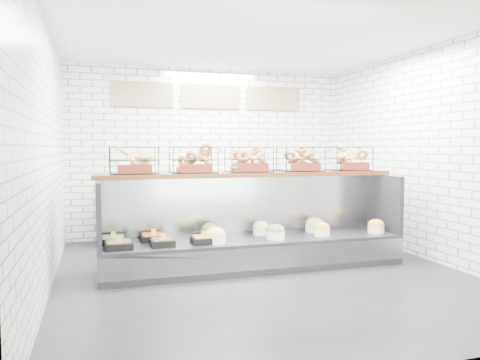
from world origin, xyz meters
name	(u,v)px	position (x,y,z in m)	size (l,w,h in m)	color
ground	(261,273)	(0.00, 0.00, 0.00)	(5.50, 5.50, 0.00)	black
room_shell	(247,113)	(0.00, 0.60, 2.06)	(5.02, 5.51, 3.01)	white
display_case	(252,242)	(-0.02, 0.34, 0.33)	(4.00, 0.90, 1.20)	black
bagel_shelf	(249,162)	(0.00, 0.52, 1.39)	(4.10, 0.50, 0.40)	#3F200D
prep_counter	(214,211)	(-0.01, 2.43, 0.47)	(4.00, 0.60, 1.20)	#93969B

